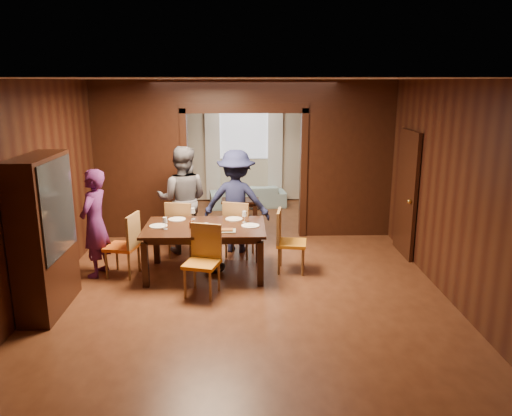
{
  "coord_description": "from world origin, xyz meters",
  "views": [
    {
      "loc": [
        -0.02,
        -7.54,
        2.88
      ],
      "look_at": [
        0.16,
        -0.4,
        1.05
      ],
      "focal_mm": 35.0,
      "sensor_mm": 36.0,
      "label": 1
    }
  ],
  "objects_px": {
    "person_grey": "(183,200)",
    "person_navy": "(236,201)",
    "sofa": "(248,196)",
    "coffee_table": "(240,209)",
    "hutch": "(44,235)",
    "chair_right": "(292,241)",
    "person_purple": "(95,223)",
    "chair_far_r": "(240,228)",
    "dining_table": "(205,250)",
    "chair_near": "(202,262)",
    "chair_left": "(122,245)",
    "chair_far_l": "(182,228)"
  },
  "relations": [
    {
      "from": "person_grey",
      "to": "person_navy",
      "type": "xyz_separation_m",
      "value": [
        0.91,
        0.0,
        -0.03
      ]
    },
    {
      "from": "sofa",
      "to": "coffee_table",
      "type": "height_order",
      "value": "sofa"
    },
    {
      "from": "sofa",
      "to": "hutch",
      "type": "relative_size",
      "value": 0.87
    },
    {
      "from": "hutch",
      "to": "sofa",
      "type": "bearing_deg",
      "value": 63.99
    },
    {
      "from": "chair_right",
      "to": "person_purple",
      "type": "bearing_deg",
      "value": 100.0
    },
    {
      "from": "sofa",
      "to": "chair_right",
      "type": "xyz_separation_m",
      "value": [
        0.63,
        -4.11,
        0.23
      ]
    },
    {
      "from": "chair_right",
      "to": "chair_far_r",
      "type": "relative_size",
      "value": 1.0
    },
    {
      "from": "person_grey",
      "to": "dining_table",
      "type": "distance_m",
      "value": 1.27
    },
    {
      "from": "person_navy",
      "to": "coffee_table",
      "type": "height_order",
      "value": "person_navy"
    },
    {
      "from": "dining_table",
      "to": "chair_near",
      "type": "xyz_separation_m",
      "value": [
        0.01,
        -0.78,
        0.1
      ]
    },
    {
      "from": "person_purple",
      "to": "person_grey",
      "type": "height_order",
      "value": "person_grey"
    },
    {
      "from": "chair_near",
      "to": "person_navy",
      "type": "bearing_deg",
      "value": 92.14
    },
    {
      "from": "person_grey",
      "to": "coffee_table",
      "type": "relative_size",
      "value": 2.28
    },
    {
      "from": "person_purple",
      "to": "chair_left",
      "type": "xyz_separation_m",
      "value": [
        0.39,
        -0.03,
        -0.33
      ]
    },
    {
      "from": "chair_far_l",
      "to": "hutch",
      "type": "relative_size",
      "value": 0.48
    },
    {
      "from": "person_purple",
      "to": "dining_table",
      "type": "bearing_deg",
      "value": 101.38
    },
    {
      "from": "person_grey",
      "to": "sofa",
      "type": "xyz_separation_m",
      "value": [
        1.14,
        3.13,
        -0.66
      ]
    },
    {
      "from": "chair_right",
      "to": "chair_far_r",
      "type": "height_order",
      "value": "same"
    },
    {
      "from": "chair_right",
      "to": "chair_far_l",
      "type": "bearing_deg",
      "value": 75.96
    },
    {
      "from": "coffee_table",
      "to": "chair_right",
      "type": "distance_m",
      "value": 3.25
    },
    {
      "from": "person_navy",
      "to": "chair_far_l",
      "type": "height_order",
      "value": "person_navy"
    },
    {
      "from": "coffee_table",
      "to": "person_navy",
      "type": "bearing_deg",
      "value": -91.37
    },
    {
      "from": "dining_table",
      "to": "coffee_table",
      "type": "height_order",
      "value": "dining_table"
    },
    {
      "from": "person_purple",
      "to": "chair_far_l",
      "type": "xyz_separation_m",
      "value": [
        1.2,
        0.81,
        -0.33
      ]
    },
    {
      "from": "chair_right",
      "to": "hutch",
      "type": "relative_size",
      "value": 0.48
    },
    {
      "from": "person_grey",
      "to": "person_purple",
      "type": "bearing_deg",
      "value": 44.9
    },
    {
      "from": "hutch",
      "to": "person_navy",
      "type": "bearing_deg",
      "value": 43.0
    },
    {
      "from": "sofa",
      "to": "dining_table",
      "type": "distance_m",
      "value": 4.25
    },
    {
      "from": "chair_left",
      "to": "chair_far_r",
      "type": "xyz_separation_m",
      "value": [
        1.77,
        0.82,
        0.0
      ]
    },
    {
      "from": "hutch",
      "to": "person_purple",
      "type": "bearing_deg",
      "value": 76.05
    },
    {
      "from": "coffee_table",
      "to": "chair_far_l",
      "type": "xyz_separation_m",
      "value": [
        -0.95,
        -2.4,
        0.28
      ]
    },
    {
      "from": "chair_far_r",
      "to": "hutch",
      "type": "relative_size",
      "value": 0.48
    },
    {
      "from": "person_grey",
      "to": "chair_far_l",
      "type": "distance_m",
      "value": 0.5
    },
    {
      "from": "person_grey",
      "to": "dining_table",
      "type": "xyz_separation_m",
      "value": [
        0.45,
        -1.06,
        -0.53
      ]
    },
    {
      "from": "chair_near",
      "to": "coffee_table",
      "type": "bearing_deg",
      "value": 98.72
    },
    {
      "from": "person_grey",
      "to": "coffee_table",
      "type": "distance_m",
      "value": 2.46
    },
    {
      "from": "sofa",
      "to": "dining_table",
      "type": "height_order",
      "value": "dining_table"
    },
    {
      "from": "person_purple",
      "to": "hutch",
      "type": "distance_m",
      "value": 1.21
    },
    {
      "from": "coffee_table",
      "to": "chair_left",
      "type": "distance_m",
      "value": 3.7
    },
    {
      "from": "chair_near",
      "to": "hutch",
      "type": "xyz_separation_m",
      "value": [
        -1.93,
        -0.38,
        0.52
      ]
    },
    {
      "from": "chair_left",
      "to": "chair_right",
      "type": "distance_m",
      "value": 2.57
    },
    {
      "from": "person_grey",
      "to": "dining_table",
      "type": "relative_size",
      "value": 1.01
    },
    {
      "from": "sofa",
      "to": "coffee_table",
      "type": "distance_m",
      "value": 1.0
    },
    {
      "from": "chair_left",
      "to": "hutch",
      "type": "distance_m",
      "value": 1.41
    },
    {
      "from": "sofa",
      "to": "chair_right",
      "type": "height_order",
      "value": "chair_right"
    },
    {
      "from": "person_navy",
      "to": "chair_far_l",
      "type": "bearing_deg",
      "value": 25.33
    },
    {
      "from": "person_navy",
      "to": "sofa",
      "type": "distance_m",
      "value": 3.19
    },
    {
      "from": "sofa",
      "to": "chair_far_l",
      "type": "height_order",
      "value": "chair_far_l"
    },
    {
      "from": "dining_table",
      "to": "chair_far_r",
      "type": "distance_m",
      "value": 0.96
    },
    {
      "from": "person_grey",
      "to": "chair_right",
      "type": "bearing_deg",
      "value": 153.98
    }
  ]
}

